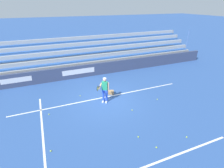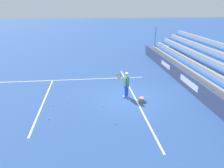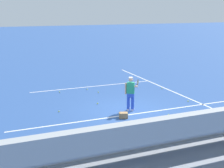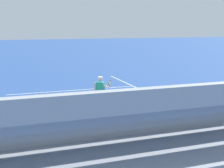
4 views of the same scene
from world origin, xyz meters
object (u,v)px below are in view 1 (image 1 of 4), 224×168
at_px(tennis_ball_far_left, 138,137).
at_px(tennis_ball_stray_back, 157,99).
at_px(tennis_ball_midcourt, 49,114).
at_px(tennis_ball_far_right, 132,110).
at_px(tennis_player, 105,90).
at_px(ball_box_cardboard, 111,92).
at_px(tennis_ball_by_box, 80,96).
at_px(tennis_ball_toward_net, 187,137).
at_px(tennis_ball_near_player, 51,151).
at_px(tennis_ball_on_baseline, 156,147).

distance_m(tennis_ball_far_left, tennis_ball_stray_back, 4.08).
xyz_separation_m(tennis_ball_midcourt, tennis_ball_far_right, (-4.76, 1.50, 0.00)).
bearing_deg(tennis_ball_far_left, tennis_ball_stray_back, -138.68).
bearing_deg(tennis_player, tennis_ball_stray_back, 161.62).
height_order(ball_box_cardboard, tennis_ball_by_box, ball_box_cardboard).
bearing_deg(tennis_ball_far_left, tennis_ball_toward_net, 157.09).
bearing_deg(tennis_player, tennis_ball_far_right, 125.85).
distance_m(ball_box_cardboard, tennis_ball_near_player, 6.03).
distance_m(tennis_player, tennis_ball_by_box, 2.12).
xyz_separation_m(tennis_ball_near_player, tennis_ball_on_baseline, (-4.48, 1.63, 0.00)).
xyz_separation_m(tennis_ball_far_right, tennis_ball_toward_net, (-1.34, 3.12, 0.00)).
distance_m(tennis_player, tennis_ball_midcourt, 3.68).
relative_size(tennis_player, tennis_ball_near_player, 25.98).
bearing_deg(tennis_ball_by_box, tennis_player, 134.33).
xyz_separation_m(tennis_player, tennis_ball_far_right, (-1.18, 1.63, -0.86)).
bearing_deg(tennis_ball_stray_back, tennis_ball_by_box, -27.89).
relative_size(ball_box_cardboard, tennis_ball_toward_net, 6.06).
xyz_separation_m(tennis_ball_far_left, tennis_ball_stray_back, (-3.06, -2.69, 0.00)).
bearing_deg(tennis_ball_on_baseline, tennis_ball_toward_net, 179.78).
relative_size(tennis_ball_toward_net, tennis_ball_by_box, 1.00).
distance_m(tennis_ball_midcourt, tennis_ball_stray_back, 7.05).
distance_m(tennis_ball_near_player, tennis_ball_toward_net, 6.46).
distance_m(tennis_ball_far_left, tennis_ball_on_baseline, 1.01).
xyz_separation_m(tennis_ball_near_player, tennis_ball_far_left, (-4.06, 0.71, 0.00)).
xyz_separation_m(tennis_ball_near_player, tennis_ball_by_box, (-2.37, -4.50, 0.00)).
bearing_deg(tennis_ball_near_player, tennis_ball_midcourt, -92.87).
xyz_separation_m(ball_box_cardboard, tennis_ball_by_box, (2.15, -0.51, -0.10)).
bearing_deg(tennis_ball_far_right, tennis_player, -54.15).
bearing_deg(tennis_ball_toward_net, tennis_ball_by_box, -57.72).
distance_m(tennis_player, tennis_ball_far_left, 3.93).
bearing_deg(tennis_ball_midcourt, ball_box_cardboard, -167.08).
height_order(tennis_ball_midcourt, tennis_ball_stray_back, same).
height_order(ball_box_cardboard, tennis_ball_on_baseline, ball_box_cardboard).
bearing_deg(tennis_ball_near_player, tennis_ball_far_right, -163.20).
bearing_deg(ball_box_cardboard, tennis_ball_far_left, 84.37).
relative_size(tennis_ball_near_player, tennis_ball_far_left, 1.00).
relative_size(tennis_ball_far_left, tennis_ball_far_right, 1.00).
bearing_deg(tennis_ball_by_box, tennis_ball_far_left, 107.97).
distance_m(ball_box_cardboard, tennis_ball_toward_net, 5.88).
bearing_deg(tennis_ball_far_left, tennis_ball_midcourt, -43.35).
height_order(tennis_ball_stray_back, tennis_ball_by_box, same).
bearing_deg(tennis_ball_stray_back, tennis_ball_on_baseline, 53.71).
xyz_separation_m(tennis_ball_toward_net, tennis_ball_by_box, (3.87, -6.13, 0.00)).
relative_size(tennis_ball_on_baseline, tennis_ball_stray_back, 1.00).
bearing_deg(tennis_ball_toward_net, tennis_player, -62.05).
xyz_separation_m(tennis_player, tennis_ball_far_left, (-0.34, 3.82, -0.86)).
bearing_deg(tennis_ball_by_box, tennis_ball_far_right, 130.01).
bearing_deg(tennis_ball_by_box, ball_box_cardboard, 166.59).
bearing_deg(tennis_ball_toward_net, tennis_ball_midcourt, -37.13).
relative_size(tennis_ball_near_player, tennis_ball_on_baseline, 1.00).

